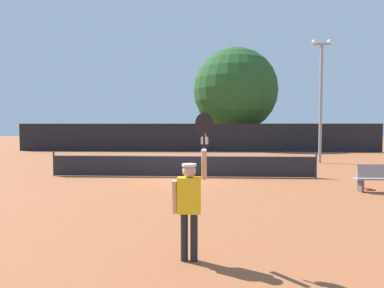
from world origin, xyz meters
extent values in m
plane|color=#9E5633|center=(0.00, 0.00, 0.00)|extent=(120.00, 120.00, 0.00)
cube|color=#232328|center=(0.00, 0.00, 0.48)|extent=(11.48, 0.03, 0.91)
cube|color=white|center=(0.00, 0.00, 0.93)|extent=(11.48, 0.04, 0.06)
cylinder|color=#333338|center=(-5.74, 0.00, 0.54)|extent=(0.08, 0.08, 1.07)
cylinder|color=#333338|center=(5.74, 0.00, 0.54)|extent=(0.08, 0.08, 1.07)
cube|color=black|center=(0.00, 15.18, 1.22)|extent=(31.70, 0.12, 2.44)
cube|color=yellow|center=(0.86, -9.40, 1.09)|extent=(0.38, 0.22, 0.59)
sphere|color=tan|center=(0.86, -9.40, 1.49)|extent=(0.22, 0.22, 0.22)
cylinder|color=white|center=(0.86, -9.40, 1.58)|extent=(0.24, 0.24, 0.04)
cylinder|color=black|center=(0.78, -9.40, 0.40)|extent=(0.12, 0.12, 0.79)
cylinder|color=black|center=(0.94, -9.40, 0.40)|extent=(0.12, 0.12, 0.79)
cylinder|color=tan|center=(0.62, -9.40, 1.06)|extent=(0.09, 0.17, 0.56)
cylinder|color=tan|center=(1.10, -9.31, 1.58)|extent=(0.09, 0.32, 0.54)
cylinder|color=black|center=(1.10, -9.25, 1.97)|extent=(0.04, 0.11, 0.28)
ellipsoid|color=black|center=(1.10, -9.19, 2.26)|extent=(0.30, 0.13, 0.36)
cube|color=white|center=(0.79, 11.90, 1.11)|extent=(0.38, 0.22, 0.60)
sphere|color=beige|center=(0.79, 11.90, 1.52)|extent=(0.23, 0.23, 0.23)
cylinder|color=white|center=(0.79, 11.90, 1.62)|extent=(0.24, 0.24, 0.04)
cylinder|color=black|center=(0.71, 11.90, 0.41)|extent=(0.12, 0.12, 0.81)
cylinder|color=black|center=(0.87, 11.90, 0.41)|extent=(0.12, 0.12, 0.81)
cylinder|color=beige|center=(0.55, 11.90, 1.08)|extent=(0.09, 0.17, 0.57)
cylinder|color=beige|center=(1.03, 11.90, 1.08)|extent=(0.09, 0.16, 0.57)
sphere|color=#CCE033|center=(1.98, 1.91, 0.03)|extent=(0.07, 0.07, 0.07)
cylinder|color=black|center=(6.75, -2.89, 0.02)|extent=(0.28, 0.04, 0.04)
ellipsoid|color=red|center=(6.75, -2.57, 0.02)|extent=(0.28, 0.36, 0.04)
cube|color=gray|center=(6.98, -3.14, 0.45)|extent=(1.80, 0.40, 0.06)
cube|color=#4C4C51|center=(6.28, -3.14, 0.23)|extent=(0.08, 0.36, 0.45)
cylinder|color=gray|center=(7.85, 6.25, 3.52)|extent=(0.18, 0.18, 7.05)
cube|color=gray|center=(7.85, 6.25, 7.10)|extent=(1.10, 0.10, 0.10)
sphere|color=#F2EDCC|center=(7.40, 6.25, 7.23)|extent=(0.28, 0.28, 0.28)
sphere|color=#F2EDCC|center=(8.30, 6.25, 7.23)|extent=(0.28, 0.28, 0.28)
cylinder|color=brown|center=(3.72, 19.72, 1.33)|extent=(0.56, 0.56, 2.65)
sphere|color=#235123|center=(3.72, 19.72, 5.77)|extent=(8.32, 8.32, 8.32)
cube|color=black|center=(-7.54, 22.86, 0.60)|extent=(2.06, 4.27, 0.90)
cube|color=#2D333D|center=(-7.54, 22.56, 1.37)|extent=(1.78, 2.26, 0.64)
cylinder|color=black|center=(-8.39, 24.26, 0.30)|extent=(0.22, 0.60, 0.60)
cylinder|color=black|center=(-6.69, 24.26, 0.30)|extent=(0.22, 0.60, 0.60)
cylinder|color=black|center=(-8.39, 21.46, 0.30)|extent=(0.22, 0.60, 0.60)
cylinder|color=black|center=(-6.69, 21.46, 0.30)|extent=(0.22, 0.60, 0.60)
cube|color=navy|center=(6.69, 24.13, 0.60)|extent=(2.34, 4.38, 0.90)
cube|color=#2D333D|center=(6.69, 23.83, 1.37)|extent=(1.93, 2.37, 0.64)
cylinder|color=black|center=(5.84, 25.53, 0.30)|extent=(0.22, 0.60, 0.60)
cylinder|color=black|center=(7.54, 25.53, 0.30)|extent=(0.22, 0.60, 0.60)
cylinder|color=black|center=(5.84, 22.73, 0.30)|extent=(0.22, 0.60, 0.60)
cylinder|color=black|center=(7.54, 22.73, 0.30)|extent=(0.22, 0.60, 0.60)
camera|label=1|loc=(1.20, -14.97, 2.21)|focal=32.37mm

